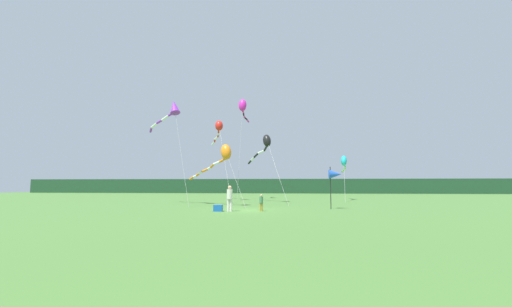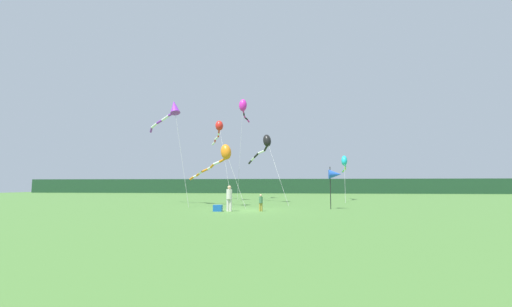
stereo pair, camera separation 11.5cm
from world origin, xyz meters
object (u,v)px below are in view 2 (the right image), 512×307
(person_adult, at_px, (229,197))
(kite_black, at_px, (265,144))
(banner_flag_pole, at_px, (335,175))
(cooler_box, at_px, (218,208))
(kite_cyan, at_px, (344,162))
(kite_orange, at_px, (221,156))
(person_child, at_px, (261,202))
(kite_red, at_px, (219,128))
(kite_magenta, at_px, (243,107))
(kite_purple, at_px, (172,110))

(person_adult, bearing_deg, kite_black, 82.05)
(banner_flag_pole, xyz_separation_m, kite_black, (-5.81, 8.05, 3.38))
(cooler_box, xyz_separation_m, kite_cyan, (11.02, 16.69, 4.17))
(cooler_box, height_order, kite_orange, kite_orange)
(person_child, xyz_separation_m, kite_black, (-0.57, 10.48, 5.26))
(person_child, height_order, kite_orange, kite_orange)
(person_child, bearing_deg, kite_red, 114.28)
(kite_magenta, xyz_separation_m, kite_purple, (-4.62, -11.74, -3.04))
(kite_cyan, height_order, kite_orange, kite_cyan)
(person_adult, height_order, kite_magenta, kite_magenta)
(person_child, xyz_separation_m, kite_purple, (-8.45, 5.35, 7.77))
(cooler_box, relative_size, kite_black, 0.07)
(kite_cyan, xyz_separation_m, kite_orange, (-12.02, -11.25, -0.19))
(kite_purple, bearing_deg, banner_flag_pole, -12.06)
(kite_orange, bearing_deg, kite_black, 58.78)
(kite_magenta, bearing_deg, person_child, -77.38)
(cooler_box, xyz_separation_m, kite_purple, (-5.59, 5.75, 8.19))
(kite_red, distance_m, kite_purple, 8.34)
(banner_flag_pole, height_order, kite_magenta, kite_magenta)
(banner_flag_pole, height_order, kite_purple, kite_purple)
(person_child, relative_size, kite_purple, 0.12)
(banner_flag_pole, bearing_deg, kite_orange, 163.99)
(kite_orange, bearing_deg, cooler_box, -79.50)
(person_child, distance_m, kite_cyan, 18.60)
(kite_purple, bearing_deg, kite_orange, -3.90)
(kite_orange, bearing_deg, person_adult, -71.83)
(person_adult, xyz_separation_m, kite_red, (-3.92, 13.71, 7.19))
(person_child, relative_size, kite_orange, 0.16)
(kite_black, distance_m, kite_magenta, 9.24)
(cooler_box, distance_m, kite_purple, 11.47)
(kite_purple, height_order, kite_cyan, kite_purple)
(kite_black, bearing_deg, kite_purple, -146.97)
(kite_cyan, bearing_deg, cooler_box, -123.43)
(kite_magenta, xyz_separation_m, kite_cyan, (11.99, -0.81, -7.06))
(kite_black, relative_size, kite_orange, 1.26)
(kite_magenta, height_order, kite_cyan, kite_magenta)
(kite_black, bearing_deg, kite_red, 152.33)
(banner_flag_pole, relative_size, kite_orange, 0.45)
(kite_magenta, bearing_deg, kite_purple, -111.48)
(kite_red, xyz_separation_m, kite_magenta, (2.18, 3.77, 3.30))
(person_adult, distance_m, kite_orange, 6.56)
(kite_red, distance_m, kite_black, 6.54)
(kite_red, relative_size, kite_black, 1.04)
(kite_cyan, bearing_deg, kite_magenta, 176.15)
(kite_magenta, relative_size, kite_cyan, 1.46)
(kite_black, distance_m, kite_purple, 9.73)
(kite_red, xyz_separation_m, kite_purple, (-2.44, -7.97, 0.26))
(kite_black, xyz_separation_m, kite_orange, (-3.29, -5.44, -1.70))
(person_child, height_order, banner_flag_pole, banner_flag_pole)
(person_child, xyz_separation_m, kite_orange, (-3.87, 5.04, 3.56))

